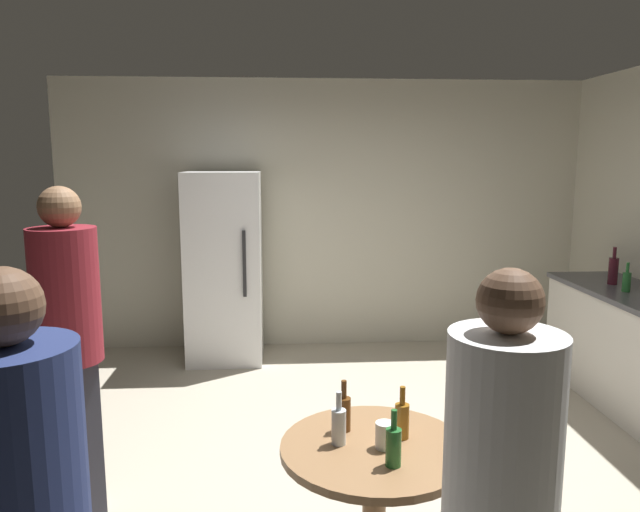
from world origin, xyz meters
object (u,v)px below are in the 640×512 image
object	(u,v)px
wine_bottle_on_counter	(613,270)
beer_bottle_on_counter	(627,281)
beer_bottle_brown	(344,412)
plastic_cup_white	(385,435)
beer_bottle_amber	(402,419)
beer_bottle_clear	(339,425)
refrigerator	(224,267)
person_in_maroon_shirt	(68,329)
foreground_table	(375,468)
person_in_white_shirt	(500,491)
beer_bottle_green	(393,445)

from	to	relation	value
wine_bottle_on_counter	beer_bottle_on_counter	xyz separation A→B (m)	(-0.05, -0.27, -0.03)
beer_bottle_brown	plastic_cup_white	xyz separation A→B (m)	(0.15, -0.17, -0.03)
beer_bottle_amber	beer_bottle_on_counter	bearing A→B (deg)	42.43
beer_bottle_amber	beer_bottle_clear	bearing A→B (deg)	-172.28
wine_bottle_on_counter	plastic_cup_white	distance (m)	3.29
refrigerator	plastic_cup_white	size ratio (longest dim) A/B	16.36
beer_bottle_brown	beer_bottle_amber	bearing A→B (deg)	-19.77
beer_bottle_brown	plastic_cup_white	size ratio (longest dim) A/B	2.09
beer_bottle_on_counter	person_in_maroon_shirt	xyz separation A→B (m)	(-3.77, -1.30, 0.07)
wine_bottle_on_counter	foreground_table	distance (m)	3.31
person_in_maroon_shirt	person_in_white_shirt	size ratio (longest dim) A/B	1.10
refrigerator	foreground_table	bearing A→B (deg)	-74.48
foreground_table	beer_bottle_brown	world-z (taller)	beer_bottle_brown
refrigerator	plastic_cup_white	world-z (taller)	refrigerator
wine_bottle_on_counter	beer_bottle_brown	size ratio (longest dim) A/B	1.35
foreground_table	beer_bottle_clear	world-z (taller)	beer_bottle_clear
beer_bottle_green	beer_bottle_on_counter	bearing A→B (deg)	44.54
plastic_cup_white	beer_bottle_brown	bearing A→B (deg)	131.75
refrigerator	foreground_table	xyz separation A→B (m)	(0.92, -3.31, -0.27)
refrigerator	foreground_table	world-z (taller)	refrigerator
beer_bottle_brown	person_in_white_shirt	xyz separation A→B (m)	(0.37, -0.87, 0.13)
beer_bottle_brown	person_in_white_shirt	size ratio (longest dim) A/B	0.14
beer_bottle_green	person_in_white_shirt	world-z (taller)	person_in_white_shirt
refrigerator	beer_bottle_clear	distance (m)	3.38
foreground_table	beer_bottle_brown	distance (m)	0.26
person_in_white_shirt	plastic_cup_white	bearing A→B (deg)	-29.46
refrigerator	beer_bottle_clear	size ratio (longest dim) A/B	7.83
person_in_maroon_shirt	person_in_white_shirt	bearing A→B (deg)	6.20
refrigerator	person_in_white_shirt	xyz separation A→B (m)	(1.17, -4.04, 0.05)
wine_bottle_on_counter	person_in_white_shirt	world-z (taller)	person_in_white_shirt
beer_bottle_green	plastic_cup_white	world-z (taller)	beer_bottle_green
beer_bottle_on_counter	plastic_cup_white	distance (m)	3.06
beer_bottle_clear	plastic_cup_white	distance (m)	0.20
beer_bottle_on_counter	person_in_white_shirt	distance (m)	3.43
foreground_table	person_in_white_shirt	distance (m)	0.83
beer_bottle_on_counter	beer_bottle_brown	xyz separation A→B (m)	(-2.40, -1.89, -0.17)
refrigerator	person_in_maroon_shirt	xyz separation A→B (m)	(-0.57, -2.57, 0.15)
person_in_maroon_shirt	wine_bottle_on_counter	bearing A→B (deg)	68.62
beer_bottle_clear	person_in_white_shirt	bearing A→B (deg)	-61.43
beer_bottle_brown	beer_bottle_green	bearing A→B (deg)	-63.22
beer_bottle_amber	beer_bottle_clear	size ratio (longest dim) A/B	1.00
beer_bottle_brown	person_in_maroon_shirt	xyz separation A→B (m)	(-1.37, 0.59, 0.23)
wine_bottle_on_counter	person_in_maroon_shirt	bearing A→B (deg)	-157.65
foreground_table	beer_bottle_clear	size ratio (longest dim) A/B	3.48
wine_bottle_on_counter	beer_bottle_amber	xyz separation A→B (m)	(-2.21, -2.25, -0.20)
plastic_cup_white	refrigerator	bearing A→B (deg)	105.95
beer_bottle_clear	foreground_table	bearing A→B (deg)	-6.86
foreground_table	plastic_cup_white	size ratio (longest dim) A/B	7.27
foreground_table	beer_bottle_clear	bearing A→B (deg)	173.14
beer_bottle_green	person_in_maroon_shirt	size ratio (longest dim) A/B	0.13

